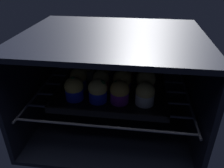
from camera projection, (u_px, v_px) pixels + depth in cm
name	position (u px, v px, depth cm)	size (l,w,h in cm)	color
oven_cavity	(114.00, 79.00, 83.44)	(59.00, 47.00, 37.00)	black
oven_rack	(112.00, 93.00, 81.40)	(54.80, 42.00, 0.80)	#444756
baking_tray	(112.00, 91.00, 80.75)	(38.16, 30.43, 2.20)	black
muffin_row0_col0	(74.00, 89.00, 73.43)	(6.34, 6.34, 8.20)	#1928B7
muffin_row0_col1	(98.00, 91.00, 72.25)	(6.24, 6.24, 7.99)	#1928B7
muffin_row0_col2	(120.00, 92.00, 71.69)	(6.24, 6.24, 7.80)	#7A238C
muffin_row0_col3	(145.00, 94.00, 70.86)	(6.15, 6.15, 7.73)	silver
muffin_row1_col0	(79.00, 79.00, 79.80)	(6.10, 6.10, 7.78)	#1928B7
muffin_row1_col1	(101.00, 80.00, 79.34)	(6.03, 6.03, 7.21)	red
muffin_row1_col2	(122.00, 81.00, 78.13)	(6.49, 6.49, 7.95)	#7A238C
muffin_row1_col3	(146.00, 81.00, 77.48)	(6.62, 6.62, 8.26)	red
muffin_row2_col0	(86.00, 70.00, 86.89)	(6.03, 6.03, 7.41)	silver
muffin_row2_col1	(105.00, 71.00, 85.94)	(6.03, 6.03, 8.19)	#1928B7
muffin_row2_col2	(126.00, 72.00, 84.77)	(6.03, 6.03, 7.79)	red
muffin_row2_col3	(146.00, 73.00, 84.04)	(6.34, 6.34, 7.89)	#1928B7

